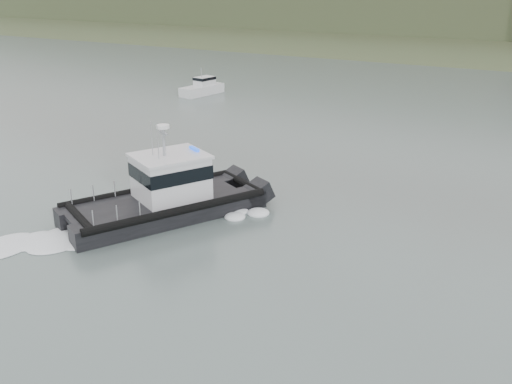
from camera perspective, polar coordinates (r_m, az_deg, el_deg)
ground at (r=21.74m, az=-7.02°, el=-12.46°), size 400.00×400.00×0.00m
patrol_boat at (r=30.27m, az=-8.99°, el=-0.08°), size 8.04×11.09×5.09m
motorboat at (r=63.49m, az=-5.35°, el=10.35°), size 2.50×5.57×2.96m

